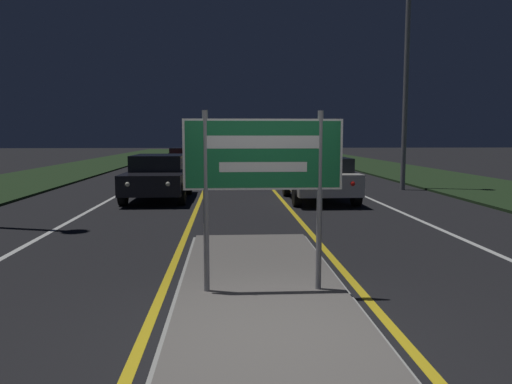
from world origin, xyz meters
TOP-DOWN VIEW (x-y plane):
  - ground_plane at (0.00, 0.00)m, footprint 160.00×160.00m
  - median_island at (0.00, 1.47)m, footprint 2.22×7.17m
  - verge_left at (-9.50, 20.00)m, footprint 5.00×100.00m
  - verge_right at (9.50, 20.00)m, footprint 5.00×100.00m
  - centre_line_yellow_left at (-1.30, 25.00)m, footprint 0.12×70.00m
  - centre_line_yellow_right at (1.30, 25.00)m, footprint 0.12×70.00m
  - lane_line_white_left at (-4.20, 25.00)m, footprint 0.12×70.00m
  - lane_line_white_right at (4.20, 25.00)m, footprint 0.12×70.00m
  - edge_line_white_left at (-7.20, 25.00)m, footprint 0.10×70.00m
  - edge_line_white_right at (7.20, 25.00)m, footprint 0.10×70.00m
  - highway_sign at (0.00, 1.46)m, footprint 1.96×0.07m
  - streetlight_right_near at (6.19, 13.77)m, footprint 0.50×0.50m
  - car_receding_0 at (2.43, 10.74)m, footprint 1.96×4.09m
  - car_receding_1 at (2.31, 20.00)m, footprint 1.89×4.27m
  - car_receding_2 at (2.70, 28.61)m, footprint 1.92×4.25m
  - car_approaching_0 at (-2.64, 11.47)m, footprint 1.93×4.38m
  - car_approaching_1 at (-2.60, 22.25)m, footprint 2.00×4.55m

SIDE VIEW (x-z plane):
  - ground_plane at x=0.00m, z-range 0.00..0.00m
  - centre_line_yellow_left at x=-1.30m, z-range 0.00..0.01m
  - centre_line_yellow_right at x=1.30m, z-range 0.00..0.01m
  - lane_line_white_left at x=-4.20m, z-range 0.00..0.01m
  - lane_line_white_right at x=4.20m, z-range 0.00..0.01m
  - edge_line_white_left at x=-7.20m, z-range 0.00..0.01m
  - edge_line_white_right at x=7.20m, z-range 0.00..0.01m
  - verge_left at x=-9.50m, z-range 0.00..0.08m
  - verge_right at x=9.50m, z-range 0.00..0.08m
  - median_island at x=0.00m, z-range -0.01..0.09m
  - car_receding_2 at x=2.70m, z-range 0.05..1.42m
  - car_receding_0 at x=2.43m, z-range 0.05..1.43m
  - car_approaching_1 at x=-2.60m, z-range 0.05..1.45m
  - car_approaching_0 at x=-2.64m, z-range 0.04..1.46m
  - car_receding_1 at x=2.31m, z-range 0.04..1.56m
  - highway_sign at x=0.00m, z-range 0.57..2.81m
  - streetlight_right_near at x=6.19m, z-range 1.25..12.28m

